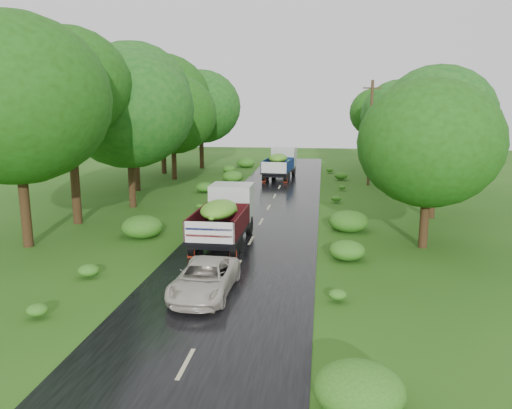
% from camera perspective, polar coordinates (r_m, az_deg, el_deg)
% --- Properties ---
extents(ground, '(120.00, 120.00, 0.00)m').
position_cam_1_polar(ground, '(17.25, -4.41, -11.28)').
color(ground, '#1E490F').
rests_on(ground, ground).
extents(road, '(6.50, 80.00, 0.02)m').
position_cam_1_polar(road, '(21.86, -1.68, -6.23)').
color(road, black).
rests_on(road, ground).
extents(road_lines, '(0.12, 69.60, 0.00)m').
position_cam_1_polar(road_lines, '(22.80, -1.27, -5.44)').
color(road_lines, '#BFB78C').
rests_on(road_lines, road).
extents(truck_near, '(2.24, 6.15, 2.58)m').
position_cam_1_polar(truck_near, '(24.08, -3.58, -1.01)').
color(truck_near, black).
rests_on(truck_near, ground).
extents(truck_far, '(2.74, 6.36, 2.60)m').
position_cam_1_polar(truck_far, '(44.91, 2.82, 4.88)').
color(truck_far, black).
rests_on(truck_far, ground).
extents(car, '(1.99, 4.22, 1.17)m').
position_cam_1_polar(car, '(17.87, -5.89, -8.41)').
color(car, beige).
rests_on(car, road).
extents(utility_pole, '(1.47, 0.45, 8.47)m').
position_cam_1_polar(utility_pole, '(41.72, 12.94, 8.07)').
color(utility_pole, '#382616').
rests_on(utility_pole, ground).
extents(trees_left, '(7.08, 33.36, 9.38)m').
position_cam_1_polar(trees_left, '(39.01, -12.90, 11.25)').
color(trees_left, black).
rests_on(trees_left, ground).
extents(trees_right, '(5.39, 32.63, 7.52)m').
position_cam_1_polar(trees_right, '(37.44, 16.68, 9.09)').
color(trees_right, black).
rests_on(trees_right, ground).
extents(shrubs, '(11.90, 44.00, 0.70)m').
position_cam_1_polar(shrubs, '(30.40, 1.06, -0.47)').
color(shrubs, '#296818').
rests_on(shrubs, ground).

